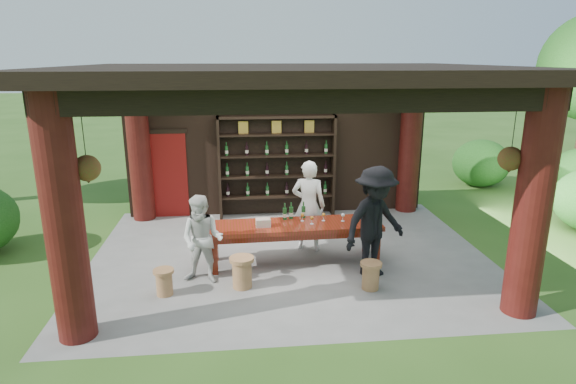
{
  "coord_description": "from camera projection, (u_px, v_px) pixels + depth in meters",
  "views": [
    {
      "loc": [
        -0.92,
        -8.42,
        3.65
      ],
      "look_at": [
        0.0,
        0.4,
        1.15
      ],
      "focal_mm": 30.0,
      "sensor_mm": 36.0,
      "label": 1
    }
  ],
  "objects": [
    {
      "name": "shrubs",
      "position": [
        380.0,
        198.0,
        10.91
      ],
      "size": [
        15.62,
        9.02,
        1.36
      ],
      "color": "#194C14",
      "rests_on": "ground"
    },
    {
      "name": "trees",
      "position": [
        451.0,
        71.0,
        9.9
      ],
      "size": [
        21.44,
        10.49,
        4.8
      ],
      "color": "#3F2819",
      "rests_on": "ground"
    },
    {
      "name": "stool_near_right",
      "position": [
        371.0,
        275.0,
        7.79
      ],
      "size": [
        0.35,
        0.35,
        0.46
      ],
      "rotation": [
        0.0,
        0.0,
        -0.3
      ],
      "color": "olive",
      "rests_on": "ground"
    },
    {
      "name": "stool_far_left",
      "position": [
        164.0,
        281.0,
        7.6
      ],
      "size": [
        0.33,
        0.33,
        0.43
      ],
      "rotation": [
        0.0,
        0.0,
        -0.06
      ],
      "color": "olive",
      "rests_on": "ground"
    },
    {
      "name": "host",
      "position": [
        309.0,
        206.0,
        9.24
      ],
      "size": [
        0.74,
        0.59,
        1.78
      ],
      "primitive_type": "imported",
      "rotation": [
        0.0,
        0.0,
        2.85
      ],
      "color": "white",
      "rests_on": "ground"
    },
    {
      "name": "table_glasses",
      "position": [
        327.0,
        218.0,
        8.74
      ],
      "size": [
        1.01,
        0.25,
        0.15
      ],
      "color": "silver",
      "rests_on": "tasting_table"
    },
    {
      "name": "ground",
      "position": [
        290.0,
        256.0,
        9.14
      ],
      "size": [
        90.0,
        90.0,
        0.0
      ],
      "primitive_type": "plane",
      "color": "#2D5119",
      "rests_on": "ground"
    },
    {
      "name": "napkin_basket",
      "position": [
        263.0,
        223.0,
        8.51
      ],
      "size": [
        0.26,
        0.19,
        0.14
      ],
      "primitive_type": "cube",
      "rotation": [
        0.0,
        0.0,
        0.03
      ],
      "color": "#BF6672",
      "rests_on": "tasting_table"
    },
    {
      "name": "stool_near_left",
      "position": [
        242.0,
        271.0,
        7.83
      ],
      "size": [
        0.4,
        0.4,
        0.53
      ],
      "rotation": [
        0.0,
        0.0,
        0.01
      ],
      "color": "olive",
      "rests_on": "ground"
    },
    {
      "name": "guest_man",
      "position": [
        375.0,
        223.0,
        8.08
      ],
      "size": [
        1.44,
        1.21,
        1.93
      ],
      "primitive_type": "imported",
      "rotation": [
        0.0,
        0.0,
        0.48
      ],
      "color": "black",
      "rests_on": "ground"
    },
    {
      "name": "pavilion",
      "position": [
        287.0,
        141.0,
        8.97
      ],
      "size": [
        7.5,
        6.0,
        3.6
      ],
      "color": "slate",
      "rests_on": "ground"
    },
    {
      "name": "guest_woman",
      "position": [
        202.0,
        240.0,
        7.91
      ],
      "size": [
        0.85,
        0.74,
        1.5
      ],
      "primitive_type": "imported",
      "rotation": [
        0.0,
        0.0,
        -0.27
      ],
      "color": "beige",
      "rests_on": "ground"
    },
    {
      "name": "wine_shelf",
      "position": [
        277.0,
        167.0,
        11.16
      ],
      "size": [
        2.7,
        0.41,
        2.38
      ],
      "color": "black",
      "rests_on": "ground"
    },
    {
      "name": "table_bottles",
      "position": [
        293.0,
        211.0,
        8.9
      ],
      "size": [
        0.44,
        0.15,
        0.31
      ],
      "color": "#194C1E",
      "rests_on": "tasting_table"
    },
    {
      "name": "tasting_table",
      "position": [
        294.0,
        230.0,
        8.69
      ],
      "size": [
        3.15,
        0.89,
        0.75
      ],
      "rotation": [
        0.0,
        0.0,
        0.03
      ],
      "color": "#5C230D",
      "rests_on": "ground"
    }
  ]
}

